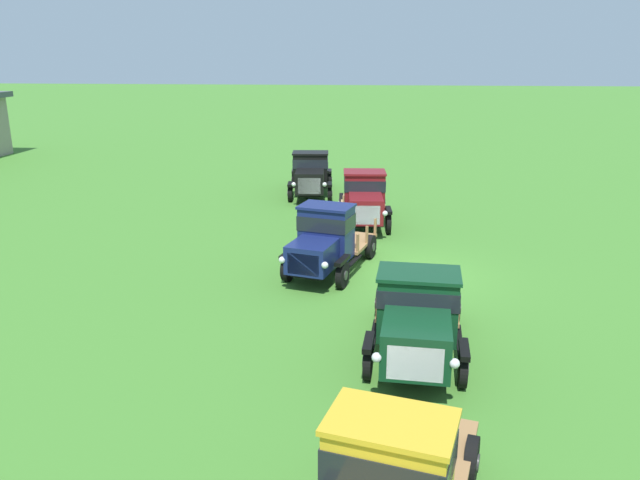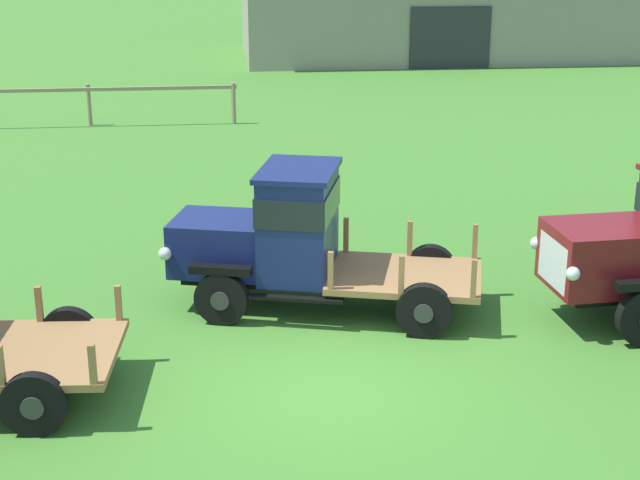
# 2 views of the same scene
# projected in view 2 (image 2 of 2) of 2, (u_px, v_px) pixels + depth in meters

# --- Properties ---
(ground_plane) EXTENTS (240.00, 240.00, 0.00)m
(ground_plane) POSITION_uv_depth(u_px,v_px,m) (329.00, 387.00, 12.78)
(ground_plane) COLOR #3D7528
(farm_shed) EXTENTS (23.10, 9.09, 4.21)m
(farm_shed) POSITION_uv_depth(u_px,v_px,m) (505.00, 3.00, 42.25)
(farm_shed) COLOR gray
(farm_shed) RESTS_ON ground
(paddock_fence) EXTENTS (12.66, 0.52, 1.20)m
(paddock_fence) POSITION_uv_depth(u_px,v_px,m) (12.00, 98.00, 27.73)
(paddock_fence) COLOR #997F60
(paddock_fence) RESTS_ON ground
(vintage_truck_midrow_center) EXTENTS (5.07, 2.91, 2.23)m
(vintage_truck_midrow_center) POSITION_uv_depth(u_px,v_px,m) (291.00, 238.00, 15.06)
(vintage_truck_midrow_center) COLOR black
(vintage_truck_midrow_center) RESTS_ON ground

